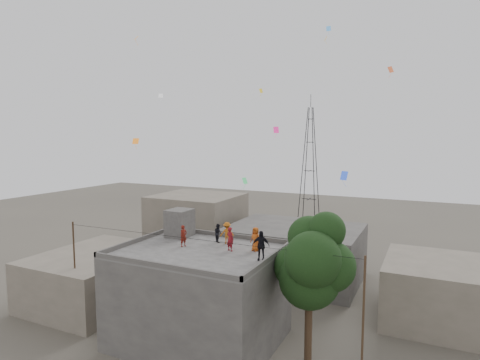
% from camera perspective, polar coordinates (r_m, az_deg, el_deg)
% --- Properties ---
extents(ground, '(140.00, 140.00, 0.00)m').
position_cam_1_polar(ground, '(28.66, -5.77, -21.74)').
color(ground, '#4A453D').
rests_on(ground, ground).
extents(main_building, '(10.00, 8.00, 6.10)m').
position_cam_1_polar(main_building, '(27.37, -5.84, -16.09)').
color(main_building, '#454240').
rests_on(main_building, ground).
extents(parapet, '(10.00, 8.00, 0.30)m').
position_cam_1_polar(parapet, '(26.33, -5.92, -9.63)').
color(parapet, '#454240').
rests_on(parapet, main_building).
extents(stair_head_box, '(1.60, 1.80, 2.00)m').
position_cam_1_polar(stair_head_box, '(29.94, -8.58, -6.06)').
color(stair_head_box, '#454240').
rests_on(stair_head_box, main_building).
extents(neighbor_west, '(8.00, 10.00, 4.00)m').
position_cam_1_polar(neighbor_west, '(35.72, -19.69, -12.83)').
color(neighbor_west, '#675F52').
rests_on(neighbor_west, ground).
extents(neighbor_north, '(12.00, 9.00, 5.00)m').
position_cam_1_polar(neighbor_north, '(38.89, 7.77, -10.19)').
color(neighbor_north, '#454240').
rests_on(neighbor_north, ground).
extents(neighbor_northwest, '(9.00, 8.00, 7.00)m').
position_cam_1_polar(neighbor_northwest, '(45.31, -6.11, -6.52)').
color(neighbor_northwest, '#675F52').
rests_on(neighbor_northwest, ground).
extents(neighbor_east, '(7.00, 8.00, 4.40)m').
position_cam_1_polar(neighbor_east, '(33.51, 26.03, -14.01)').
color(neighbor_east, '#675F52').
rests_on(neighbor_east, ground).
extents(tree, '(4.90, 4.60, 9.10)m').
position_cam_1_polar(tree, '(24.08, 10.32, -11.57)').
color(tree, black).
rests_on(tree, ground).
extents(utility_line, '(20.12, 0.62, 7.40)m').
position_cam_1_polar(utility_line, '(25.85, -6.38, -15.61)').
color(utility_line, black).
rests_on(utility_line, ground).
extents(transmission_tower, '(2.97, 2.97, 20.01)m').
position_cam_1_polar(transmission_tower, '(64.11, 9.87, 2.16)').
color(transmission_tower, black).
rests_on(transmission_tower, ground).
extents(person_red_adult, '(0.66, 0.55, 1.56)m').
position_cam_1_polar(person_red_adult, '(25.97, -1.41, -8.38)').
color(person_red_adult, maroon).
rests_on(person_red_adult, main_building).
extents(person_orange_child, '(0.87, 0.71, 1.53)m').
position_cam_1_polar(person_orange_child, '(26.03, 2.24, -8.38)').
color(person_orange_child, '#B94D15').
rests_on(person_orange_child, main_building).
extents(person_dark_child, '(0.79, 0.76, 1.28)m').
position_cam_1_polar(person_dark_child, '(28.18, -3.13, -7.53)').
color(person_dark_child, black).
rests_on(person_dark_child, main_building).
extents(person_dark_adult, '(1.11, 0.66, 1.77)m').
position_cam_1_polar(person_dark_adult, '(24.09, 2.98, -9.29)').
color(person_dark_adult, black).
rests_on(person_dark_adult, main_building).
extents(person_orange_adult, '(1.11, 1.00, 1.49)m').
position_cam_1_polar(person_orange_adult, '(27.72, -1.86, -7.52)').
color(person_orange_adult, '#B85D15').
rests_on(person_orange_adult, main_building).
extents(person_red_child, '(0.50, 0.61, 1.44)m').
position_cam_1_polar(person_red_child, '(27.25, -8.04, -7.88)').
color(person_red_child, maroon).
rests_on(person_red_child, main_building).
extents(kites, '(20.05, 15.18, 12.88)m').
position_cam_1_polar(kites, '(31.43, 3.19, 10.29)').
color(kites, orange).
rests_on(kites, ground).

